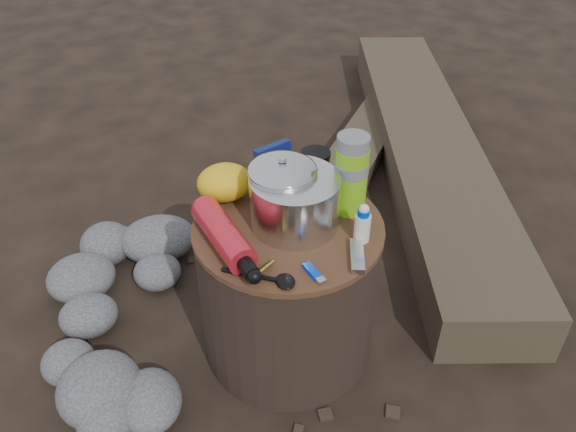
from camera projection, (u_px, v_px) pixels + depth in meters
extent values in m
plane|color=black|center=(288.00, 342.00, 1.76)|extent=(60.00, 60.00, 0.00)
cylinder|color=black|center=(288.00, 289.00, 1.63)|extent=(0.49, 0.49, 0.45)
cube|color=#3E3525|center=(427.00, 149.00, 2.48)|extent=(0.85, 2.14, 0.18)
cube|color=#3E3525|center=(353.00, 161.00, 2.49)|extent=(0.84, 1.00, 0.09)
cylinder|color=silver|center=(295.00, 201.00, 1.45)|extent=(0.22, 0.22, 0.14)
cylinder|color=silver|center=(282.00, 190.00, 1.47)|extent=(0.17, 0.17, 0.17)
cylinder|color=#70BB14|center=(351.00, 175.00, 1.48)|extent=(0.09, 0.09, 0.22)
cylinder|color=black|center=(315.00, 171.00, 1.58)|extent=(0.08, 0.08, 0.11)
ellipsoid|color=yellow|center=(225.00, 182.00, 1.55)|extent=(0.15, 0.12, 0.10)
cube|color=navy|center=(274.00, 168.00, 1.58)|extent=(0.11, 0.06, 0.14)
cube|color=#0039CD|center=(312.00, 271.00, 1.34)|extent=(0.04, 0.08, 0.01)
cube|color=silver|center=(357.00, 256.00, 1.38)|extent=(0.06, 0.12, 0.02)
cylinder|color=silver|center=(362.00, 225.00, 1.41)|extent=(0.04, 0.04, 0.09)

